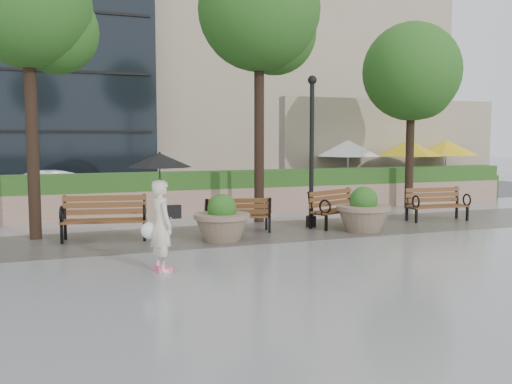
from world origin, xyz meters
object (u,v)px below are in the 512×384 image
object	(u,v)px
bench_3	(338,216)
planter_right	(363,214)
bench_1	(105,228)
pedestrian	(161,200)
lamppost	(312,161)
bench_4	(437,211)
car_right	(64,190)
bench_2	(237,222)
planter_left	(222,223)

from	to	relation	value
bench_3	planter_right	xyz separation A→B (m)	(0.20, -0.97, 0.16)
bench_1	pedestrian	size ratio (longest dim) A/B	0.96
pedestrian	lamppost	bearing A→B (deg)	-63.34
bench_4	lamppost	xyz separation A→B (m)	(-3.90, 0.32, 1.50)
car_right	pedestrian	distance (m)	10.26
car_right	pedestrian	xyz separation A→B (m)	(1.26, -10.16, 0.64)
bench_4	car_right	size ratio (longest dim) A/B	0.46
bench_2	car_right	bearing A→B (deg)	-47.63
bench_4	pedestrian	size ratio (longest dim) A/B	0.86
lamppost	planter_right	bearing A→B (deg)	-52.12
bench_2	bench_4	size ratio (longest dim) A/B	0.97
car_right	pedestrian	size ratio (longest dim) A/B	1.86
bench_2	car_right	world-z (taller)	car_right
planter_left	lamppost	distance (m)	3.40
bench_4	planter_left	world-z (taller)	planter_left
bench_3	pedestrian	world-z (taller)	pedestrian
lamppost	pedestrian	xyz separation A→B (m)	(-4.82, -3.66, -0.49)
planter_left	bench_1	bearing A→B (deg)	158.49
bench_1	bench_2	bearing A→B (deg)	10.56
pedestrian	bench_2	bearing A→B (deg)	-47.76
bench_4	pedestrian	xyz separation A→B (m)	(-8.72, -3.33, 1.01)
planter_left	pedestrian	world-z (taller)	pedestrian
planter_right	pedestrian	bearing A→B (deg)	-156.61
bench_3	bench_4	bearing A→B (deg)	-26.70
lamppost	car_right	size ratio (longest dim) A/B	1.02
bench_3	planter_left	size ratio (longest dim) A/B	1.48
bench_1	pedestrian	xyz separation A→B (m)	(0.64, -3.49, 0.99)
planter_right	lamppost	size ratio (longest dim) A/B	0.34
bench_3	lamppost	bearing A→B (deg)	138.89
lamppost	planter_left	bearing A→B (deg)	-157.93
bench_3	bench_4	distance (m)	3.19
planter_right	bench_4	bearing A→B (deg)	15.96
car_right	pedestrian	bearing A→B (deg)	173.61
bench_4	pedestrian	distance (m)	9.39
pedestrian	planter_right	bearing A→B (deg)	-77.13
planter_left	planter_right	size ratio (longest dim) A/B	0.95
bench_3	planter_left	bearing A→B (deg)	170.28
bench_3	car_right	xyz separation A→B (m)	(-6.79, 6.72, 0.36)
pedestrian	bench_4	bearing A→B (deg)	-79.59
bench_1	planter_left	world-z (taller)	planter_left
car_right	lamppost	bearing A→B (deg)	-150.39
bench_1	bench_2	xyz separation A→B (m)	(3.29, -0.00, -0.04)
bench_3	bench_4	world-z (taller)	bench_3
bench_1	planter_right	bearing A→B (deg)	1.56
bench_4	planter_right	world-z (taller)	planter_right
bench_3	pedestrian	bearing A→B (deg)	-172.77
bench_1	bench_3	world-z (taller)	bench_1
planter_left	lamppost	world-z (taller)	lamppost
planter_left	car_right	distance (m)	8.32
bench_2	planter_right	distance (m)	3.25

